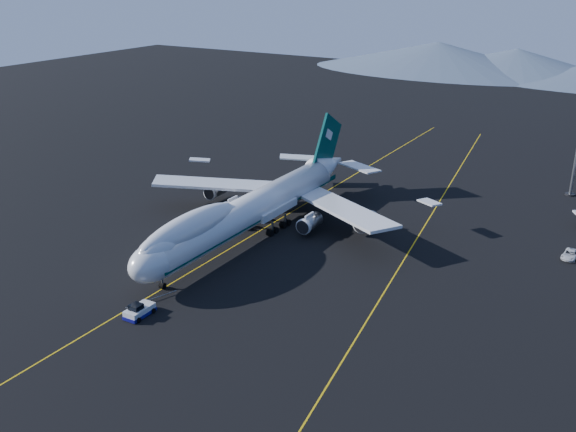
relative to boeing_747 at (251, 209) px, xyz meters
The scene contains 6 objects.
ground 5.81m from the boeing_747, 90.00° to the right, with size 500.00×500.00×0.00m, color black.
taxiway_line_main 5.80m from the boeing_747, 90.00° to the right, with size 0.25×220.00×0.01m, color gold.
taxiway_line_side 32.14m from the boeing_747, 18.38° to the left, with size 0.25×200.00×0.01m, color gold.
boeing_747 is the anchor object (origin of this frame).
pushback_tug 35.70m from the boeing_747, 85.13° to the right, with size 3.03×5.16×2.22m.
service_van 61.22m from the boeing_747, 21.26° to the left, with size 2.47×5.36×1.49m, color silver.
Camera 1 is at (68.09, -98.06, 50.67)m, focal length 40.00 mm.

